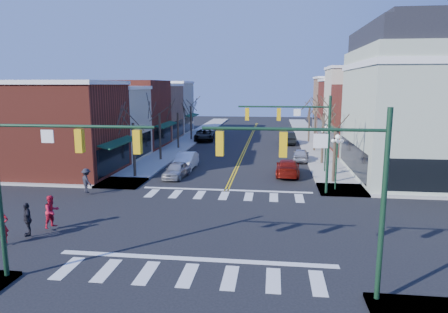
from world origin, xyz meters
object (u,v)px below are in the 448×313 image
(car_right_near, at_px, (288,168))
(victorian_corner, at_px, (428,100))
(lamppost_midblock, at_px, (326,141))
(car_left_near, at_px, (177,170))
(car_left_far, at_px, (204,135))
(pedestrian_dark_a, at_px, (27,219))
(pedestrian_red_b, at_px, (52,211))
(pedestrian_red_a, at_px, (1,226))
(lamppost_corner, at_px, (337,153))
(pedestrian_dark_b, at_px, (87,181))
(car_right_far, at_px, (288,138))
(car_left_mid, at_px, (186,161))
(car_right_mid, at_px, (301,155))

(car_right_near, bearing_deg, victorian_corner, -172.59)
(lamppost_midblock, relative_size, car_left_near, 1.09)
(car_left_far, distance_m, pedestrian_dark_a, 37.89)
(car_right_near, relative_size, pedestrian_dark_a, 2.84)
(car_left_near, xyz_separation_m, car_right_near, (9.60, 2.00, 0.05))
(lamppost_midblock, xyz_separation_m, pedestrian_red_b, (-16.78, -16.84, -1.90))
(pedestrian_red_a, bearing_deg, pedestrian_red_b, 34.96)
(car_left_near, distance_m, car_left_far, 23.29)
(car_left_far, height_order, car_right_near, car_left_far)
(lamppost_corner, relative_size, pedestrian_red_a, 2.38)
(pedestrian_red_a, distance_m, pedestrian_dark_a, 1.31)
(car_left_near, xyz_separation_m, pedestrian_dark_b, (-5.20, -6.17, 0.38))
(victorian_corner, height_order, lamppost_midblock, victorian_corner)
(lamppost_corner, height_order, pedestrian_red_a, lamppost_corner)
(car_right_far, height_order, pedestrian_red_b, pedestrian_red_b)
(pedestrian_red_a, bearing_deg, car_left_far, 57.47)
(car_left_near, distance_m, car_right_far, 23.81)
(car_left_mid, height_order, car_right_mid, car_left_mid)
(car_right_far, xyz_separation_m, pedestrian_red_b, (-14.00, -34.77, 0.24))
(victorian_corner, distance_m, car_right_near, 13.16)
(car_right_far, height_order, pedestrian_dark_b, pedestrian_dark_b)
(victorian_corner, bearing_deg, pedestrian_dark_a, -145.54)
(car_left_near, xyz_separation_m, car_right_far, (10.22, 21.51, 0.14))
(car_left_mid, height_order, pedestrian_red_b, pedestrian_red_b)
(victorian_corner, bearing_deg, car_right_mid, 149.35)
(lamppost_midblock, relative_size, car_right_near, 0.86)
(lamppost_corner, bearing_deg, car_left_mid, 153.13)
(car_right_mid, distance_m, car_right_far, 12.48)
(car_right_far, height_order, pedestrian_red_a, pedestrian_red_a)
(car_right_far, bearing_deg, car_right_mid, 90.07)
(car_right_mid, relative_size, pedestrian_red_a, 2.17)
(lamppost_midblock, xyz_separation_m, pedestrian_dark_a, (-17.39, -18.13, -1.93))
(victorian_corner, height_order, car_right_far, victorian_corner)
(car_right_far, bearing_deg, car_left_far, -12.71)
(pedestrian_red_a, height_order, pedestrian_red_b, pedestrian_red_a)
(pedestrian_red_b, bearing_deg, car_right_mid, -10.69)
(lamppost_midblock, distance_m, car_left_near, 13.68)
(lamppost_midblock, distance_m, pedestrian_dark_b, 20.73)
(car_right_mid, bearing_deg, pedestrian_red_a, 62.58)
(lamppost_midblock, bearing_deg, car_left_mid, 179.61)
(lamppost_midblock, bearing_deg, lamppost_corner, -90.00)
(pedestrian_red_a, distance_m, pedestrian_red_b, 2.73)
(car_left_mid, relative_size, pedestrian_dark_a, 2.69)
(lamppost_midblock, relative_size, pedestrian_red_a, 2.38)
(pedestrian_red_a, bearing_deg, pedestrian_dark_a, 32.40)
(car_left_near, relative_size, car_right_near, 0.79)
(car_left_far, bearing_deg, pedestrian_dark_a, -100.22)
(car_left_far, distance_m, car_right_far, 11.95)
(car_left_near, distance_m, car_left_mid, 3.67)
(car_right_far, relative_size, pedestrian_red_b, 2.73)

